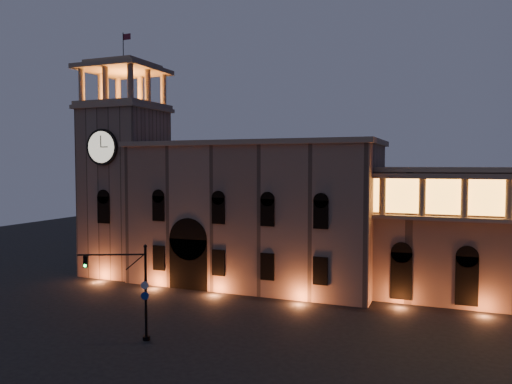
# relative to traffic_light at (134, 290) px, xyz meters

# --- Properties ---
(ground) EXTENTS (160.00, 160.00, 0.00)m
(ground) POSITION_rel_traffic_light_xyz_m (3.74, 0.75, -4.26)
(ground) COLOR black
(ground) RESTS_ON ground
(government_building) EXTENTS (30.80, 12.80, 17.60)m
(government_building) POSITION_rel_traffic_light_xyz_m (1.66, 22.68, 4.51)
(government_building) COLOR #896C5A
(government_building) RESTS_ON ground
(clock_tower) EXTENTS (9.80, 9.80, 32.40)m
(clock_tower) POSITION_rel_traffic_light_xyz_m (-16.76, 21.73, 8.24)
(clock_tower) COLOR #896C5A
(clock_tower) RESTS_ON ground
(traffic_light) EXTENTS (5.46, 2.68, 8.11)m
(traffic_light) POSITION_rel_traffic_light_xyz_m (0.00, 0.00, 0.00)
(traffic_light) COLOR black
(traffic_light) RESTS_ON ground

